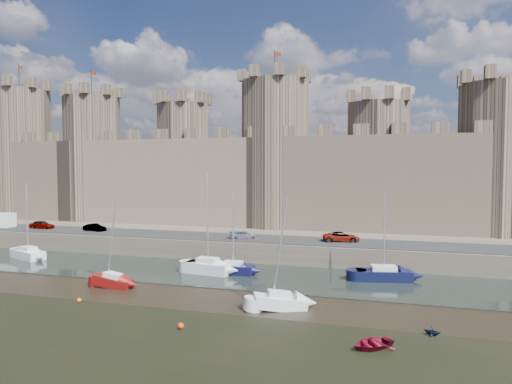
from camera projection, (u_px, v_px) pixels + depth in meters
ground at (53, 358)px, 28.31m from camera, size 160.00×160.00×0.00m
water_channel at (205, 273)px, 51.29m from camera, size 160.00×12.00×0.08m
quay at (280, 224)px, 85.69m from camera, size 160.00×60.00×2.50m
road at (234, 237)px, 60.73m from camera, size 160.00×7.00×0.10m
castle at (259, 169)px, 73.84m from camera, size 108.50×11.00×29.00m
car_0 at (42, 225)px, 69.49m from camera, size 3.95×1.74×1.32m
car_1 at (95, 228)px, 66.70m from camera, size 3.62×1.65×1.15m
car_2 at (244, 235)px, 59.58m from camera, size 3.95×2.52×1.07m
car_3 at (341, 237)px, 57.21m from camera, size 4.94×3.09×1.27m
sailboat_0 at (28, 253)px, 59.03m from camera, size 5.65×3.75×9.86m
sailboat_1 at (233, 268)px, 50.42m from camera, size 4.54×1.78×9.09m
sailboat_2 at (208, 266)px, 50.67m from camera, size 5.38×2.60×11.20m
sailboat_3 at (384, 274)px, 47.53m from camera, size 5.92×3.21×9.83m
sailboat_4 at (113, 280)px, 45.06m from camera, size 3.92×1.61×9.08m
sailboat_5 at (280, 301)px, 38.07m from camera, size 4.73×3.34×9.53m
dinghy_4 at (372, 344)px, 29.79m from camera, size 3.66×3.60×0.62m
dinghy_7 at (432, 331)px, 32.09m from camera, size 1.40×1.30×0.61m
buoy_1 at (79, 300)px, 39.96m from camera, size 0.42×0.42×0.42m
buoy_3 at (181, 326)px, 33.38m from camera, size 0.47×0.47×0.47m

